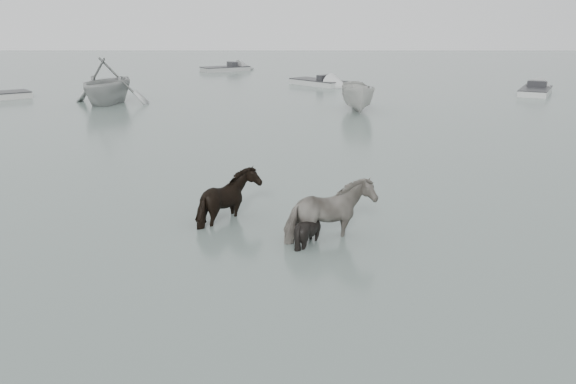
{
  "coord_description": "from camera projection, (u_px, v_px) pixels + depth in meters",
  "views": [
    {
      "loc": [
        -0.71,
        -13.46,
        4.98
      ],
      "look_at": [
        -0.76,
        0.51,
        1.0
      ],
      "focal_mm": 40.0,
      "sensor_mm": 36.0,
      "label": 1
    }
  ],
  "objects": [
    {
      "name": "skiff_port",
      "position": [
        536.0,
        88.0,
        39.12
      ],
      "size": [
        3.79,
        5.47,
        0.75
      ],
      "primitive_type": null,
      "rotation": [
        0.0,
        0.0,
        1.11
      ],
      "color": "#B1B3B1",
      "rests_on": "ground"
    },
    {
      "name": "boat_small",
      "position": [
        358.0,
        95.0,
        32.64
      ],
      "size": [
        1.65,
        4.15,
        1.59
      ],
      "primitive_type": "imported",
      "rotation": [
        0.0,
        0.0,
        0.03
      ],
      "color": "#B9B8B3",
      "rests_on": "ground"
    },
    {
      "name": "ground",
      "position": [
        322.0,
        241.0,
        14.31
      ],
      "size": [
        140.0,
        140.0,
        0.0
      ],
      "primitive_type": "plane",
      "color": "slate",
      "rests_on": "ground"
    },
    {
      "name": "skiff_far",
      "position": [
        225.0,
        67.0,
        53.91
      ],
      "size": [
        5.59,
        4.12,
        0.75
      ],
      "primitive_type": null,
      "rotation": [
        0.0,
        0.0,
        0.52
      ],
      "color": "gray",
      "rests_on": "ground"
    },
    {
      "name": "pony_black",
      "position": [
        311.0,
        216.0,
        14.12
      ],
      "size": [
        1.37,
        1.3,
        1.21
      ],
      "primitive_type": "imported",
      "rotation": [
        0.0,
        0.0,
        1.93
      ],
      "color": "black",
      "rests_on": "ground"
    },
    {
      "name": "pony_pinto",
      "position": [
        329.0,
        203.0,
        14.17
      ],
      "size": [
        2.24,
        1.78,
        1.72
      ],
      "primitive_type": "imported",
      "rotation": [
        0.0,
        0.0,
        2.06
      ],
      "color": "black",
      "rests_on": "ground"
    },
    {
      "name": "pony_dark",
      "position": [
        230.0,
        189.0,
        15.49
      ],
      "size": [
        1.56,
        1.76,
        1.61
      ],
      "primitive_type": "imported",
      "rotation": [
        0.0,
        0.0,
        1.44
      ],
      "color": "black",
      "rests_on": "ground"
    },
    {
      "name": "skiff_mid",
      "position": [
        318.0,
        80.0,
        43.84
      ],
      "size": [
        4.99,
        5.31,
        0.75
      ],
      "primitive_type": null,
      "rotation": [
        0.0,
        0.0,
        -0.84
      ],
      "color": "#ADAFAC",
      "rests_on": "ground"
    },
    {
      "name": "rowboat_trail",
      "position": [
        107.0,
        79.0,
        34.88
      ],
      "size": [
        5.33,
        5.85,
        2.66
      ],
      "primitive_type": "imported",
      "rotation": [
        0.0,
        0.0,
        2.93
      ],
      "color": "#A5A8A6",
      "rests_on": "ground"
    }
  ]
}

